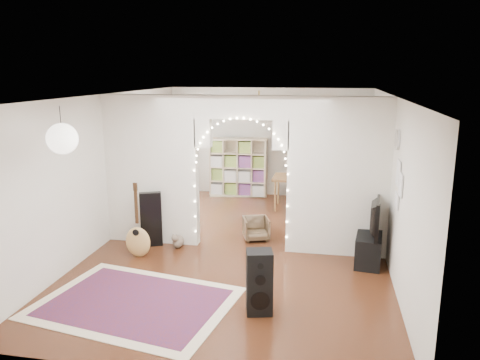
% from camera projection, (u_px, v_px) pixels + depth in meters
% --- Properties ---
extents(floor, '(7.50, 7.50, 0.00)m').
position_uv_depth(floor, '(242.00, 246.00, 8.46)').
color(floor, black).
rests_on(floor, ground).
extents(ceiling, '(5.00, 7.50, 0.02)m').
position_uv_depth(ceiling, '(242.00, 95.00, 7.85)').
color(ceiling, white).
rests_on(ceiling, wall_back).
extents(wall_back, '(5.00, 0.02, 2.70)m').
position_uv_depth(wall_back, '(269.00, 142.00, 11.74)').
color(wall_back, silver).
rests_on(wall_back, floor).
extents(wall_front, '(5.00, 0.02, 2.70)m').
position_uv_depth(wall_front, '(172.00, 254.00, 4.56)').
color(wall_front, silver).
rests_on(wall_front, floor).
extents(wall_left, '(0.02, 7.50, 2.70)m').
position_uv_depth(wall_left, '(108.00, 168.00, 8.60)').
color(wall_left, silver).
rests_on(wall_left, floor).
extents(wall_right, '(0.02, 7.50, 2.70)m').
position_uv_depth(wall_right, '(391.00, 180.00, 7.70)').
color(wall_right, silver).
rests_on(wall_right, floor).
extents(divider_wall, '(5.00, 0.20, 2.70)m').
position_uv_depth(divider_wall, '(242.00, 170.00, 8.14)').
color(divider_wall, silver).
rests_on(divider_wall, floor).
extents(fairy_lights, '(1.64, 0.04, 1.60)m').
position_uv_depth(fairy_lights, '(240.00, 164.00, 7.98)').
color(fairy_lights, '#FFEABF').
rests_on(fairy_lights, divider_wall).
extents(window, '(0.04, 1.20, 1.40)m').
position_uv_depth(window, '(146.00, 145.00, 10.29)').
color(window, white).
rests_on(window, wall_left).
extents(wall_clock, '(0.03, 0.31, 0.31)m').
position_uv_depth(wall_clock, '(398.00, 140.00, 6.96)').
color(wall_clock, white).
rests_on(wall_clock, wall_right).
extents(picture_frames, '(0.02, 0.50, 0.70)m').
position_uv_depth(picture_frames, '(398.00, 185.00, 6.71)').
color(picture_frames, white).
rests_on(picture_frames, wall_right).
extents(paper_lantern, '(0.40, 0.40, 0.40)m').
position_uv_depth(paper_lantern, '(62.00, 139.00, 5.99)').
color(paper_lantern, white).
rests_on(paper_lantern, ceiling).
extents(ceiling_fan, '(1.10, 1.10, 0.30)m').
position_uv_depth(ceiling_fan, '(259.00, 105.00, 9.83)').
color(ceiling_fan, gold).
rests_on(ceiling_fan, ceiling).
extents(area_rug, '(2.85, 2.33, 0.02)m').
position_uv_depth(area_rug, '(135.00, 303.00, 6.39)').
color(area_rug, maroon).
rests_on(area_rug, floor).
extents(guitar_case, '(0.40, 0.26, 1.00)m').
position_uv_depth(guitar_case, '(151.00, 219.00, 8.40)').
color(guitar_case, black).
rests_on(guitar_case, floor).
extents(acoustic_guitar, '(0.45, 0.18, 1.10)m').
position_uv_depth(acoustic_guitar, '(137.00, 230.00, 7.89)').
color(acoustic_guitar, tan).
rests_on(acoustic_guitar, floor).
extents(tabby_cat, '(0.23, 0.46, 0.30)m').
position_uv_depth(tabby_cat, '(178.00, 241.00, 8.38)').
color(tabby_cat, brown).
rests_on(tabby_cat, floor).
extents(floor_speaker, '(0.39, 0.36, 0.86)m').
position_uv_depth(floor_speaker, '(259.00, 282.00, 6.06)').
color(floor_speaker, black).
rests_on(floor_speaker, floor).
extents(media_console, '(0.52, 1.04, 0.50)m').
position_uv_depth(media_console, '(369.00, 247.00, 7.77)').
color(media_console, black).
rests_on(media_console, floor).
extents(tv, '(0.27, 1.08, 0.62)m').
position_uv_depth(tv, '(371.00, 214.00, 7.64)').
color(tv, black).
rests_on(tv, media_console).
extents(bookcase, '(1.47, 0.59, 1.47)m').
position_uv_depth(bookcase, '(238.00, 167.00, 11.77)').
color(bookcase, beige).
rests_on(bookcase, floor).
extents(dining_table, '(1.21, 0.81, 0.76)m').
position_uv_depth(dining_table, '(300.00, 180.00, 10.62)').
color(dining_table, brown).
rests_on(dining_table, floor).
extents(flower_vase, '(0.18, 0.18, 0.19)m').
position_uv_depth(flower_vase, '(300.00, 173.00, 10.58)').
color(flower_vase, silver).
rests_on(flower_vase, dining_table).
extents(dining_chair_left, '(0.59, 0.59, 0.43)m').
position_uv_depth(dining_chair_left, '(256.00, 229.00, 8.77)').
color(dining_chair_left, '#493824').
rests_on(dining_chair_left, floor).
extents(dining_chair_right, '(0.61, 0.62, 0.52)m').
position_uv_depth(dining_chair_right, '(309.00, 198.00, 10.73)').
color(dining_chair_right, '#493824').
rests_on(dining_chair_right, floor).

